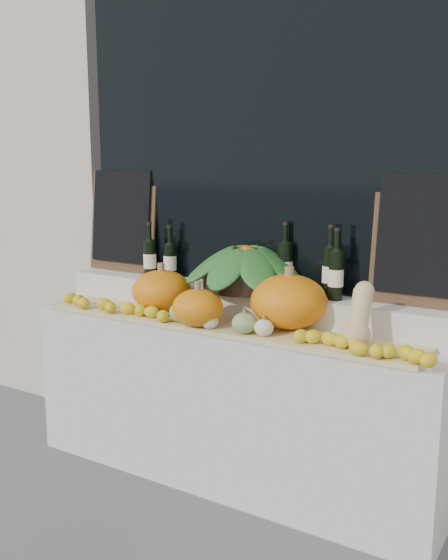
# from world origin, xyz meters

# --- Properties ---
(storefront_facade) EXTENTS (7.00, 0.94, 4.50)m
(storefront_facade) POSITION_xyz_m (0.00, 2.25, 2.25)
(storefront_facade) COLOR beige
(storefront_facade) RESTS_ON ground
(display_sill) EXTENTS (2.30, 0.55, 0.88)m
(display_sill) POSITION_xyz_m (0.00, 1.52, 0.44)
(display_sill) COLOR silver
(display_sill) RESTS_ON ground
(rear_tier) EXTENTS (2.30, 0.25, 0.16)m
(rear_tier) POSITION_xyz_m (0.00, 1.68, 0.96)
(rear_tier) COLOR silver
(rear_tier) RESTS_ON display_sill
(straw_bedding) EXTENTS (2.10, 0.32, 0.02)m
(straw_bedding) POSITION_xyz_m (0.00, 1.40, 0.89)
(straw_bedding) COLOR tan
(straw_bedding) RESTS_ON display_sill
(pumpkin_left) EXTENTS (0.35, 0.35, 0.23)m
(pumpkin_left) POSITION_xyz_m (-0.41, 1.46, 1.02)
(pumpkin_left) COLOR orange
(pumpkin_left) RESTS_ON straw_bedding
(pumpkin_right) EXTENTS (0.48, 0.48, 0.27)m
(pumpkin_right) POSITION_xyz_m (0.34, 1.50, 1.04)
(pumpkin_right) COLOR orange
(pumpkin_right) RESTS_ON straw_bedding
(pumpkin_center) EXTENTS (0.30, 0.30, 0.19)m
(pumpkin_center) POSITION_xyz_m (-0.06, 1.30, 1.00)
(pumpkin_center) COLOR orange
(pumpkin_center) RESTS_ON straw_bedding
(butternut_squash) EXTENTS (0.13, 0.20, 0.28)m
(butternut_squash) POSITION_xyz_m (0.74, 1.40, 1.03)
(butternut_squash) COLOR #DEB682
(butternut_squash) RESTS_ON straw_bedding
(decorative_gourds) EXTENTS (0.60, 0.15, 0.17)m
(decorative_gourds) POSITION_xyz_m (0.01, 1.30, 0.96)
(decorative_gourds) COLOR #2C681F
(decorative_gourds) RESTS_ON straw_bedding
(lemon_heap) EXTENTS (2.20, 0.16, 0.06)m
(lemon_heap) POSITION_xyz_m (0.00, 1.29, 0.94)
(lemon_heap) COLOR yellow
(lemon_heap) RESTS_ON straw_bedding
(produce_bowl) EXTENTS (0.71, 0.71, 0.25)m
(produce_bowl) POSITION_xyz_m (0.01, 1.66, 1.16)
(produce_bowl) COLOR black
(produce_bowl) RESTS_ON rear_tier
(wine_bottle_far_left) EXTENTS (0.08, 0.08, 0.33)m
(wine_bottle_far_left) POSITION_xyz_m (-0.64, 1.66, 1.15)
(wine_bottle_far_left) COLOR black
(wine_bottle_far_left) RESTS_ON rear_tier
(wine_bottle_near_left) EXTENTS (0.08, 0.08, 0.31)m
(wine_bottle_near_left) POSITION_xyz_m (-0.52, 1.69, 1.14)
(wine_bottle_near_left) COLOR black
(wine_bottle_near_left) RESTS_ON rear_tier
(wine_bottle_tall) EXTENTS (0.08, 0.08, 0.37)m
(wine_bottle_tall) POSITION_xyz_m (0.21, 1.73, 1.17)
(wine_bottle_tall) COLOR black
(wine_bottle_tall) RESTS_ON rear_tier
(wine_bottle_near_right) EXTENTS (0.08, 0.08, 0.36)m
(wine_bottle_near_right) POSITION_xyz_m (0.47, 1.71, 1.17)
(wine_bottle_near_right) COLOR black
(wine_bottle_near_right) RESTS_ON rear_tier
(wine_bottle_far_right) EXTENTS (0.08, 0.08, 0.36)m
(wine_bottle_far_right) POSITION_xyz_m (0.52, 1.65, 1.17)
(wine_bottle_far_right) COLOR black
(wine_bottle_far_right) RESTS_ON rear_tier
(chalkboard_left) EXTENTS (0.50, 0.09, 0.62)m
(chalkboard_left) POSITION_xyz_m (-0.92, 1.74, 1.36)
(chalkboard_left) COLOR #4C331E
(chalkboard_left) RESTS_ON rear_tier
(chalkboard_right) EXTENTS (0.50, 0.09, 0.62)m
(chalkboard_right) POSITION_xyz_m (0.92, 1.74, 1.36)
(chalkboard_right) COLOR #4C331E
(chalkboard_right) RESTS_ON rear_tier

